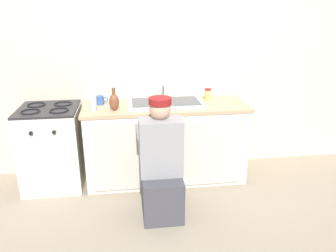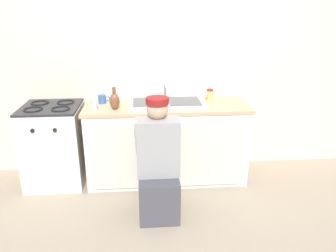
{
  "view_description": "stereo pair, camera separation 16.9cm",
  "coord_description": "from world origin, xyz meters",
  "px_view_note": "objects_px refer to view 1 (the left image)",
  "views": [
    {
      "loc": [
        -0.42,
        -3.02,
        1.83
      ],
      "look_at": [
        0.0,
        0.1,
        0.69
      ],
      "focal_mm": 35.0,
      "sensor_mm": 36.0,
      "label": 1
    },
    {
      "loc": [
        -0.25,
        -3.04,
        1.83
      ],
      "look_at": [
        0.0,
        0.1,
        0.69
      ],
      "focal_mm": 35.0,
      "sensor_mm": 36.0,
      "label": 2
    }
  ],
  "objects_px": {
    "sink_double_basin": "(165,103)",
    "coffee_mug": "(100,100)",
    "stove_range": "(52,147)",
    "water_glass": "(93,106)",
    "vase_decorative": "(114,102)",
    "condiment_jar": "(208,94)",
    "plumber_person": "(161,168)"
  },
  "relations": [
    {
      "from": "stove_range",
      "to": "plumber_person",
      "type": "relative_size",
      "value": 0.8
    },
    {
      "from": "plumber_person",
      "to": "vase_decorative",
      "type": "height_order",
      "value": "plumber_person"
    },
    {
      "from": "sink_double_basin",
      "to": "coffee_mug",
      "type": "distance_m",
      "value": 0.69
    },
    {
      "from": "vase_decorative",
      "to": "condiment_jar",
      "type": "relative_size",
      "value": 1.8
    },
    {
      "from": "stove_range",
      "to": "condiment_jar",
      "type": "distance_m",
      "value": 1.78
    },
    {
      "from": "sink_double_basin",
      "to": "plumber_person",
      "type": "bearing_deg",
      "value": -100.32
    },
    {
      "from": "coffee_mug",
      "to": "condiment_jar",
      "type": "bearing_deg",
      "value": 1.32
    },
    {
      "from": "stove_range",
      "to": "sink_double_basin",
      "type": "bearing_deg",
      "value": 0.1
    },
    {
      "from": "condiment_jar",
      "to": "water_glass",
      "type": "bearing_deg",
      "value": -168.19
    },
    {
      "from": "coffee_mug",
      "to": "water_glass",
      "type": "distance_m",
      "value": 0.24
    },
    {
      "from": "water_glass",
      "to": "condiment_jar",
      "type": "relative_size",
      "value": 0.78
    },
    {
      "from": "stove_range",
      "to": "vase_decorative",
      "type": "distance_m",
      "value": 0.86
    },
    {
      "from": "sink_double_basin",
      "to": "condiment_jar",
      "type": "xyz_separation_m",
      "value": [
        0.49,
        0.12,
        0.05
      ]
    },
    {
      "from": "water_glass",
      "to": "condiment_jar",
      "type": "height_order",
      "value": "condiment_jar"
    },
    {
      "from": "condiment_jar",
      "to": "plumber_person",
      "type": "bearing_deg",
      "value": -127.02
    },
    {
      "from": "coffee_mug",
      "to": "condiment_jar",
      "type": "relative_size",
      "value": 0.98
    },
    {
      "from": "stove_range",
      "to": "vase_decorative",
      "type": "relative_size",
      "value": 3.83
    },
    {
      "from": "sink_double_basin",
      "to": "stove_range",
      "type": "distance_m",
      "value": 1.29
    },
    {
      "from": "coffee_mug",
      "to": "vase_decorative",
      "type": "height_order",
      "value": "vase_decorative"
    },
    {
      "from": "stove_range",
      "to": "water_glass",
      "type": "bearing_deg",
      "value": -15.68
    },
    {
      "from": "coffee_mug",
      "to": "water_glass",
      "type": "height_order",
      "value": "water_glass"
    },
    {
      "from": "stove_range",
      "to": "plumber_person",
      "type": "bearing_deg",
      "value": -32.58
    },
    {
      "from": "coffee_mug",
      "to": "stove_range",
      "type": "bearing_deg",
      "value": -169.49
    },
    {
      "from": "plumber_person",
      "to": "water_glass",
      "type": "bearing_deg",
      "value": 137.57
    },
    {
      "from": "sink_double_basin",
      "to": "coffee_mug",
      "type": "relative_size",
      "value": 6.35
    },
    {
      "from": "condiment_jar",
      "to": "sink_double_basin",
      "type": "bearing_deg",
      "value": -165.93
    },
    {
      "from": "sink_double_basin",
      "to": "coffee_mug",
      "type": "bearing_deg",
      "value": 172.02
    },
    {
      "from": "stove_range",
      "to": "water_glass",
      "type": "relative_size",
      "value": 8.81
    },
    {
      "from": "water_glass",
      "to": "vase_decorative",
      "type": "xyz_separation_m",
      "value": [
        0.21,
        -0.0,
        0.04
      ]
    },
    {
      "from": "sink_double_basin",
      "to": "vase_decorative",
      "type": "relative_size",
      "value": 3.48
    },
    {
      "from": "stove_range",
      "to": "coffee_mug",
      "type": "relative_size",
      "value": 6.99
    },
    {
      "from": "vase_decorative",
      "to": "water_glass",
      "type": "bearing_deg",
      "value": 179.59
    }
  ]
}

